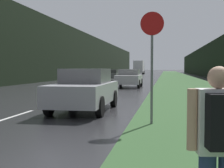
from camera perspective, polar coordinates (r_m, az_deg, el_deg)
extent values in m
cube|color=#33562D|center=(40.90, 12.52, 0.64)|extent=(6.00, 240.00, 0.02)
cube|color=silver|center=(10.71, -17.71, -5.70)|extent=(0.12, 3.00, 0.01)
cube|color=silver|center=(17.18, -6.89, -2.38)|extent=(0.12, 3.00, 0.01)
cube|color=silver|center=(23.95, -2.10, -0.87)|extent=(0.12, 3.00, 0.01)
cube|color=black|center=(52.98, -6.53, 5.39)|extent=(2.00, 140.00, 7.77)
cube|color=black|center=(51.46, 18.72, 4.20)|extent=(2.00, 140.00, 5.74)
cylinder|color=slate|center=(8.78, 7.28, 0.70)|extent=(0.07, 0.07, 2.49)
cylinder|color=#B71414|center=(8.86, 7.35, 10.91)|extent=(0.65, 0.02, 0.65)
cube|color=white|center=(2.97, 18.83, -6.48)|extent=(0.40, 0.26, 0.59)
sphere|color=tan|center=(2.93, 18.96, 1.14)|extent=(0.20, 0.20, 0.20)
cylinder|color=tan|center=(2.90, 14.43, -6.29)|extent=(0.09, 0.09, 0.55)
cube|color=#9E9EA3|center=(11.60, -5.04, -1.62)|extent=(1.83, 4.40, 0.72)
cube|color=#5E5E61|center=(11.78, -4.78, 1.51)|extent=(1.56, 1.98, 0.53)
cylinder|color=black|center=(10.11, -2.22, -4.15)|extent=(0.20, 0.68, 0.68)
cylinder|color=black|center=(10.61, -11.48, -3.87)|extent=(0.20, 0.68, 0.68)
cylinder|color=black|center=(12.78, 0.31, -2.67)|extent=(0.20, 0.68, 0.68)
cylinder|color=black|center=(13.18, -7.18, -2.52)|extent=(0.20, 0.68, 0.68)
cube|color=#BCBCBC|center=(25.81, 3.16, 0.87)|extent=(1.89, 4.06, 0.70)
cube|color=slate|center=(26.00, 3.21, 2.18)|extent=(1.61, 1.83, 0.47)
cylinder|color=black|center=(24.48, 4.91, 0.01)|extent=(0.20, 0.69, 0.69)
cylinder|color=black|center=(24.70, 0.75, 0.05)|extent=(0.20, 0.69, 0.69)
cylinder|color=black|center=(26.99, 5.35, 0.28)|extent=(0.20, 0.69, 0.69)
cylinder|color=black|center=(27.19, 1.58, 0.31)|extent=(0.20, 0.69, 0.69)
cube|color=#4C514C|center=(40.38, -0.04, 1.56)|extent=(1.85, 4.37, 0.66)
cube|color=#2D302D|center=(40.15, -0.10, 2.34)|extent=(1.58, 1.97, 0.45)
cylinder|color=black|center=(41.87, -0.92, 1.20)|extent=(0.20, 0.66, 0.66)
cylinder|color=black|center=(41.58, 1.47, 1.18)|extent=(0.20, 0.66, 0.66)
cylinder|color=black|center=(39.22, -1.65, 1.08)|extent=(0.20, 0.66, 0.66)
cylinder|color=black|center=(38.91, 0.90, 1.07)|extent=(0.20, 0.66, 0.66)
cube|color=gray|center=(84.91, 5.11, 2.89)|extent=(2.29, 2.55, 2.31)
cube|color=silver|center=(81.29, 4.90, 3.16)|extent=(2.41, 4.74, 3.08)
cylinder|color=black|center=(84.77, 4.32, 2.14)|extent=(0.28, 0.90, 0.90)
cylinder|color=black|center=(84.58, 5.86, 2.13)|extent=(0.28, 0.90, 0.90)
cylinder|color=black|center=(80.22, 4.01, 2.10)|extent=(0.28, 0.90, 0.90)
cylinder|color=black|center=(80.02, 5.64, 2.09)|extent=(0.28, 0.90, 0.90)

